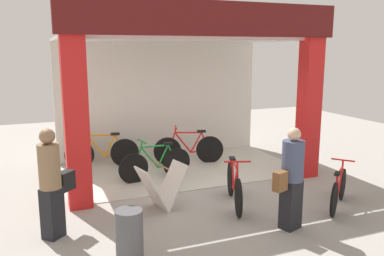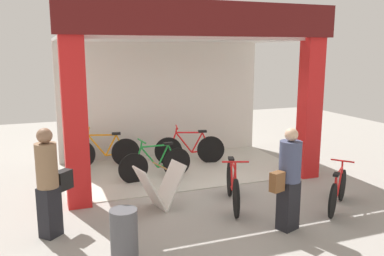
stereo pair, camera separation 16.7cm
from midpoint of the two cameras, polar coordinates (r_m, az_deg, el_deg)
name	(u,v)px [view 2 (the right image)]	position (r m, az deg, el deg)	size (l,w,h in m)	color
ground_plane	(205,189)	(8.43, 2.36, -8.60)	(18.80, 18.80, 0.00)	#9E9991
shop_facade	(180,86)	(9.41, -1.26, 6.00)	(5.60, 3.25, 3.72)	beige
bicycle_inside_0	(190,149)	(10.12, 0.18, -2.94)	(1.71, 0.55, 0.96)	black
bicycle_inside_1	(104,152)	(10.03, -11.86, -3.30)	(1.74, 0.48, 0.97)	black
bicycle_inside_2	(156,164)	(8.92, -4.58, -5.01)	(1.67, 0.46, 0.92)	black
bicycle_parked_0	(233,186)	(7.52, 6.37, -8.11)	(0.64, 1.62, 0.94)	black
bicycle_parked_1	(338,191)	(7.83, 20.42, -8.28)	(1.20, 1.00, 0.84)	black
sandwich_board_sign	(160,187)	(7.35, -3.88, -8.25)	(0.93, 0.68, 0.82)	silver
pedestrian_1	(49,181)	(6.50, -18.76, -7.14)	(0.62, 0.60, 1.70)	black
pedestrian_2	(289,178)	(6.57, 14.16, -6.87)	(0.63, 0.44, 1.65)	black
trash_bin	(124,239)	(5.54, -8.64, -15.13)	(0.36, 0.36, 0.80)	#4C4C51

